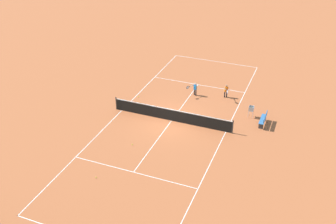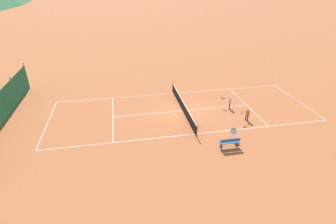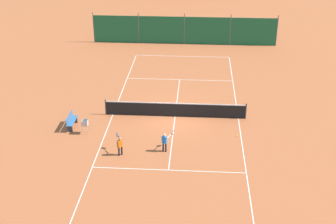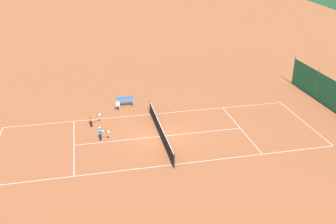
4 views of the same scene
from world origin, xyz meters
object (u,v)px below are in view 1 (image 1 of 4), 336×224
(courtside_bench, at_px, (263,119))
(player_far_service, at_px, (226,90))
(tennis_ball_mid_court, at_px, (138,97))
(tennis_net, at_px, (172,115))
(player_near_service, at_px, (195,88))
(ball_hopper, at_px, (251,109))
(tennis_ball_by_net_left, at_px, (132,144))
(tennis_ball_near_corner, at_px, (96,177))

(courtside_bench, bearing_deg, player_far_service, -40.78)
(tennis_ball_mid_court, bearing_deg, player_far_service, -158.97)
(tennis_net, distance_m, tennis_ball_mid_court, 4.58)
(player_near_service, bearing_deg, player_far_service, -166.82)
(ball_hopper, bearing_deg, courtside_bench, 144.94)
(player_near_service, height_order, ball_hopper, player_near_service)
(player_far_service, relative_size, ball_hopper, 1.25)
(tennis_net, relative_size, tennis_ball_mid_court, 139.09)
(player_near_service, relative_size, tennis_ball_mid_court, 17.04)
(player_far_service, relative_size, courtside_bench, 0.74)
(tennis_ball_mid_court, relative_size, tennis_ball_by_net_left, 1.00)
(tennis_net, relative_size, tennis_ball_near_corner, 139.09)
(tennis_net, bearing_deg, tennis_ball_mid_court, -32.25)
(player_far_service, height_order, tennis_ball_mid_court, player_far_service)
(player_far_service, distance_m, tennis_ball_near_corner, 13.52)
(player_far_service, relative_size, player_near_service, 0.99)
(player_near_service, bearing_deg, tennis_net, 85.80)
(tennis_ball_by_net_left, height_order, courtside_bench, courtside_bench)
(tennis_ball_near_corner, relative_size, tennis_ball_by_net_left, 1.00)
(tennis_ball_mid_court, bearing_deg, tennis_ball_near_corner, 101.30)
(tennis_ball_near_corner, bearing_deg, player_far_service, -110.05)
(player_near_service, height_order, tennis_ball_near_corner, player_near_service)
(tennis_net, height_order, player_near_service, player_near_service)
(player_far_service, height_order, courtside_bench, player_far_service)
(ball_hopper, bearing_deg, tennis_ball_near_corner, 55.52)
(tennis_ball_near_corner, bearing_deg, tennis_ball_by_net_left, -97.41)
(player_near_service, bearing_deg, ball_hopper, 160.73)
(tennis_ball_mid_court, bearing_deg, ball_hopper, -178.50)
(tennis_ball_mid_court, relative_size, ball_hopper, 0.07)
(courtside_bench, bearing_deg, tennis_ball_near_corner, 49.70)
(tennis_ball_near_corner, height_order, tennis_ball_by_net_left, same)
(tennis_ball_near_corner, height_order, courtside_bench, courtside_bench)
(courtside_bench, bearing_deg, ball_hopper, -35.06)
(ball_hopper, bearing_deg, player_far_service, -42.92)
(tennis_net, bearing_deg, player_near_service, -94.20)
(tennis_net, relative_size, ball_hopper, 10.31)
(tennis_net, relative_size, player_near_service, 8.16)
(tennis_ball_mid_court, distance_m, ball_hopper, 9.17)
(player_near_service, distance_m, tennis_ball_mid_court, 4.66)
(tennis_ball_mid_court, distance_m, courtside_bench, 10.22)
(player_far_service, xyz_separation_m, ball_hopper, (-2.49, 2.32, -0.00))
(tennis_net, xyz_separation_m, tennis_ball_by_net_left, (1.33, 3.85, -0.47))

